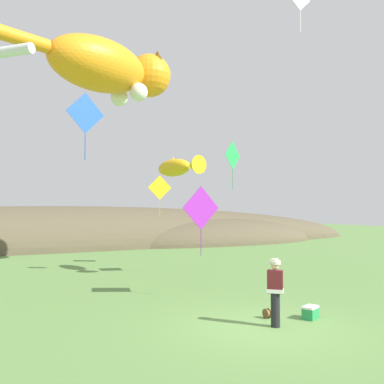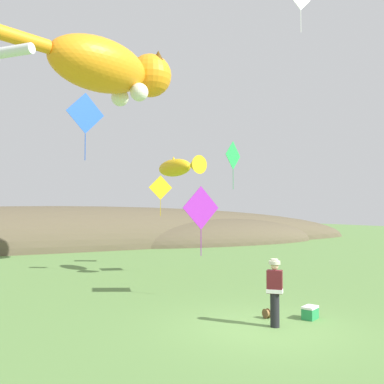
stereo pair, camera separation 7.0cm
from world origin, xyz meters
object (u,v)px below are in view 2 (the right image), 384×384
Objects in this scene: kite_diamond_violet at (201,208)px; kite_diamond_gold at (161,188)px; kite_spool at (267,313)px; picnic_cooler at (310,313)px; kite_giant_cat at (111,69)px; kite_diamond_green at (233,156)px; kite_fish_windsock at (179,167)px; kite_diamond_blue at (85,114)px; festival_attendant at (275,290)px.

kite_diamond_gold is at bearing 75.14° from kite_diamond_violet.
kite_spool is 1.21m from picnic_cooler.
kite_diamond_green is (4.46, -3.90, -4.40)m from kite_giant_cat.
kite_diamond_gold is (0.69, 3.60, -0.80)m from kite_fish_windsock.
kite_diamond_gold is at bearing 24.60° from kite_giant_cat.
kite_diamond_blue is 0.95× the size of kite_diamond_violet.
kite_diamond_blue is at bearing 131.89° from kite_spool.
kite_diamond_violet reaches higher than festival_attendant.
picnic_cooler is 0.18× the size of kite_fish_windsock.
kite_giant_cat is 4.17× the size of kite_diamond_gold.
kite_diamond_blue reaches higher than kite_fish_windsock.
festival_attendant is at bearing -90.55° from kite_diamond_violet.
kite_giant_cat is 3.87× the size of kite_diamond_violet.
kite_diamond_violet is at bearing -137.97° from kite_diamond_green.
kite_diamond_blue reaches higher than picnic_cooler.
kite_fish_windsock is (2.62, -2.08, -4.84)m from kite_giant_cat.
kite_diamond_blue is (-5.28, -3.55, 1.25)m from kite_fish_windsock.
kite_giant_cat is 9.77m from kite_diamond_violet.
kite_fish_windsock is 1.32× the size of kite_diamond_violet.
kite_diamond_blue is (-3.68, 5.32, 5.34)m from festival_attendant.
kite_diamond_green reaches higher than picnic_cooler.
kite_diamond_violet reaches higher than kite_spool.
kite_spool is 8.64m from kite_diamond_blue.
kite_spool is 0.12× the size of kite_diamond_gold.
kite_spool is at bearing 65.83° from festival_attendant.
kite_diamond_green is (1.83, -1.82, 0.44)m from kite_fish_windsock.
kite_giant_cat is (-1.39, 10.14, 9.75)m from kite_spool.
kite_giant_cat is (-2.42, 10.79, 9.71)m from picnic_cooler.
festival_attendant is 13.10m from kite_diamond_gold.
kite_fish_windsock is at bearing -100.79° from kite_diamond_gold.
kite_giant_cat is 5.89m from kite_fish_windsock.
kite_diamond_gold is 0.93× the size of kite_diamond_violet.
kite_giant_cat is 4.29× the size of kite_diamond_green.
kite_spool is 0.09× the size of kite_fish_windsock.
kite_diamond_gold is 8.84m from kite_diamond_violet.
festival_attendant reaches higher than picnic_cooler.
festival_attendant is 4.55m from kite_diamond_violet.
picnic_cooler is 14.71m from kite_giant_cat.
picnic_cooler is (1.39, 0.17, -0.77)m from festival_attendant.
kite_diamond_gold reaches higher than kite_spool.
kite_fish_windsock is (0.21, 8.70, 4.87)m from picnic_cooler.
kite_diamond_green is (1.14, -5.42, 1.24)m from kite_diamond_gold.
kite_spool is 12.51m from kite_diamond_gold.
kite_fish_windsock is 1.47× the size of kite_diamond_green.
kite_diamond_blue is at bearing 124.66° from festival_attendant.
kite_fish_windsock is 5.47m from kite_diamond_violet.
kite_diamond_green is 0.90× the size of kite_diamond_violet.
kite_diamond_gold is at bearing 50.17° from kite_diamond_blue.
kite_spool is 0.12× the size of kite_diamond_blue.
kite_diamond_green reaches higher than kite_diamond_violet.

